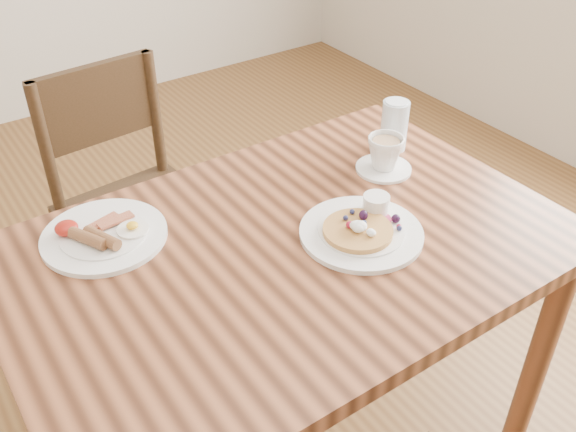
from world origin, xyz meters
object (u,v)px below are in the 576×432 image
object	(u,v)px
pancake_plate	(362,229)
breakfast_plate	(102,235)
water_glass	(394,125)
dining_table	(288,277)
chair_far	(132,198)
teacup_saucer	(385,155)

from	to	relation	value
pancake_plate	breakfast_plate	world-z (taller)	pancake_plate
water_glass	dining_table	bearing A→B (deg)	-158.72
chair_far	pancake_plate	distance (m)	0.87
dining_table	chair_far	world-z (taller)	chair_far
chair_far	water_glass	xyz separation A→B (m)	(0.55, -0.55, 0.32)
pancake_plate	teacup_saucer	xyz separation A→B (m)	(0.22, 0.17, 0.03)
dining_table	teacup_saucer	distance (m)	0.41
dining_table	breakfast_plate	xyz separation A→B (m)	(-0.32, 0.24, 0.11)
teacup_saucer	water_glass	size ratio (longest dim) A/B	1.05
teacup_saucer	water_glass	distance (m)	0.12
chair_far	pancake_plate	world-z (taller)	chair_far
chair_far	water_glass	bearing A→B (deg)	130.22
chair_far	teacup_saucer	bearing A→B (deg)	121.46
pancake_plate	water_glass	xyz separation A→B (m)	(0.31, 0.25, 0.05)
water_glass	teacup_saucer	bearing A→B (deg)	-142.67
breakfast_plate	teacup_saucer	size ratio (longest dim) A/B	1.93
chair_far	water_glass	size ratio (longest dim) A/B	6.63
pancake_plate	water_glass	distance (m)	0.40
chair_far	breakfast_plate	bearing A→B (deg)	59.27
breakfast_plate	teacup_saucer	bearing A→B (deg)	-10.65
chair_far	breakfast_plate	size ratio (longest dim) A/B	3.26
chair_far	breakfast_plate	world-z (taller)	chair_far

